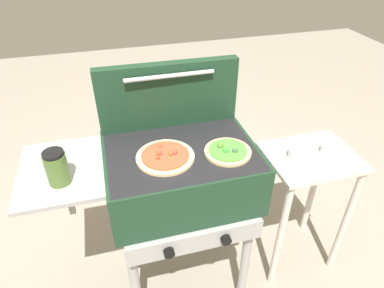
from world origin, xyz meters
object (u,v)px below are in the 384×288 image
Objects in this scene: pizza_veggie at (228,151)px; topping_bowl_near at (300,155)px; topping_bowl_far at (331,150)px; pizza_pepperoni at (165,156)px; prep_table at (304,187)px; grill at (178,177)px; sauce_jar at (57,168)px.

pizza_veggie is 0.44m from topping_bowl_near.
pizza_veggie reaches higher than topping_bowl_far.
topping_bowl_near is at bearing 9.83° from pizza_veggie.
pizza_pepperoni is 0.32× the size of prep_table.
prep_table is 0.25m from topping_bowl_far.
grill is 0.26m from pizza_veggie.
grill is 4.94× the size of pizza_veggie.
sauce_jar is 1.39× the size of topping_bowl_far.
prep_table is at bearing 8.75° from pizza_veggie.
prep_table is at bearing 2.74° from topping_bowl_near.
pizza_veggie reaches higher than topping_bowl_near.
pizza_veggie is at bearing -173.64° from topping_bowl_far.
topping_bowl_far reaches higher than prep_table.
topping_bowl_far is at bearing -5.83° from prep_table.
pizza_pepperoni is 2.24× the size of topping_bowl_near.
prep_table is (0.48, 0.07, -0.38)m from pizza_veggie.
grill is 9.82× the size of topping_bowl_far.
pizza_pepperoni is at bearing -148.69° from grill.
pizza_veggie reaches higher than grill.
pizza_pepperoni is 0.41m from sauce_jar.
pizza_veggie is at bearing -171.25° from prep_table.
sauce_jar reaches higher than pizza_pepperoni.
grill reaches higher than topping_bowl_near.
topping_bowl_near is (1.06, 0.08, -0.21)m from sauce_jar.
prep_table is (0.73, 0.04, -0.38)m from pizza_pepperoni.
prep_table is at bearing 4.01° from sauce_jar.
topping_bowl_far is (0.09, -0.01, 0.23)m from prep_table.
topping_bowl_near and topping_bowl_far have the same top height.
grill is at bearing 9.26° from sauce_jar.
pizza_veggie reaches higher than prep_table.
topping_bowl_near is (-0.07, -0.00, 0.23)m from prep_table.
topping_bowl_far is at bearing 3.26° from sauce_jar.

